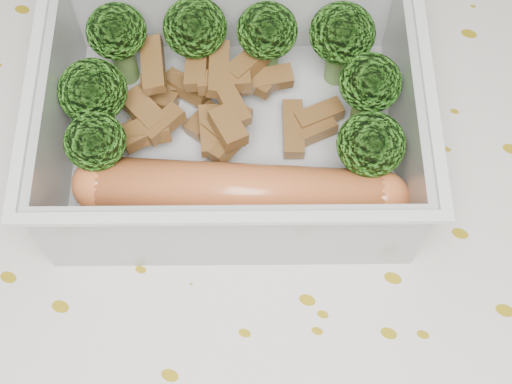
% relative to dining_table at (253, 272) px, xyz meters
% --- Properties ---
extents(dining_table, '(1.40, 0.90, 0.75)m').
position_rel_dining_table_xyz_m(dining_table, '(0.00, 0.00, 0.00)').
color(dining_table, brown).
rests_on(dining_table, ground).
extents(tablecloth, '(1.46, 0.96, 0.19)m').
position_rel_dining_table_xyz_m(tablecloth, '(0.00, 0.00, 0.05)').
color(tablecloth, silver).
rests_on(tablecloth, dining_table).
extents(lunch_container, '(0.24, 0.21, 0.07)m').
position_rel_dining_table_xyz_m(lunch_container, '(-0.03, 0.04, 0.11)').
color(lunch_container, silver).
rests_on(lunch_container, tablecloth).
extents(broccoli_florets, '(0.18, 0.14, 0.06)m').
position_rel_dining_table_xyz_m(broccoli_florets, '(-0.03, 0.06, 0.13)').
color(broccoli_florets, '#608C3F').
rests_on(broccoli_florets, lunch_container).
extents(meat_pile, '(0.12, 0.09, 0.03)m').
position_rel_dining_table_xyz_m(meat_pile, '(-0.04, 0.05, 0.11)').
color(meat_pile, brown).
rests_on(meat_pile, lunch_container).
extents(sausage, '(0.17, 0.07, 0.03)m').
position_rel_dining_table_xyz_m(sausage, '(-0.01, 0.00, 0.11)').
color(sausage, '#C66131').
rests_on(sausage, lunch_container).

